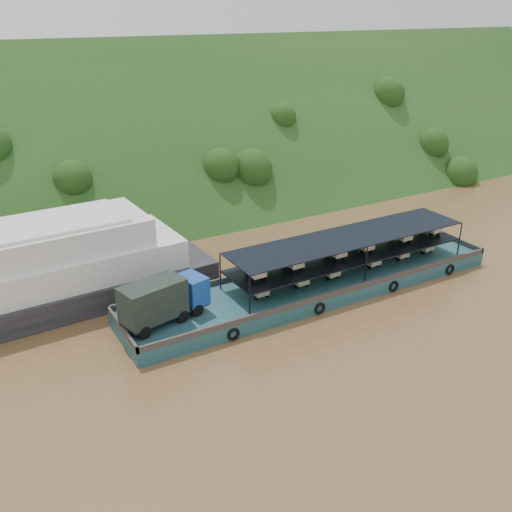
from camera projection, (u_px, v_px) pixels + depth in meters
ground at (293, 297)px, 49.56m from camera, size 160.00×160.00×0.00m
hillside at (148, 191)px, 78.07m from camera, size 140.00×39.60×39.60m
cargo_barge at (303, 283)px, 49.40m from camera, size 35.08×7.18×4.69m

